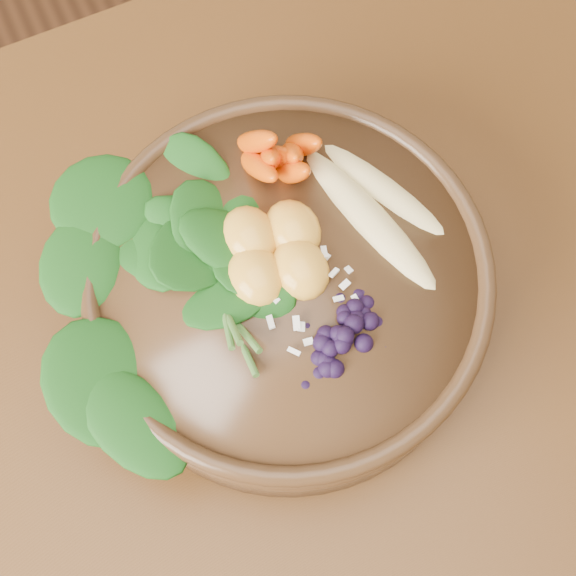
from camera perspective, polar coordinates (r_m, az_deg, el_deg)
name	(u,v)px	position (r m, az deg, el deg)	size (l,w,h in m)	color
ground	(270,520)	(1.39, -1.28, -16.20)	(4.00, 4.00, 0.00)	#381E0F
dining_table	(255,469)	(0.74, -2.38, -12.74)	(1.60, 0.90, 0.75)	#331C0C
stoneware_bowl	(288,292)	(0.63, 0.00, -0.31)	(0.31, 0.31, 0.08)	#442D19
kale_heap	(182,234)	(0.59, -7.55, 3.81)	(0.20, 0.18, 0.05)	#174E13
carrot_cluster	(279,127)	(0.60, -0.65, 11.41)	(0.06, 0.06, 0.09)	#DC4702
banana_halves	(378,195)	(0.61, 6.44, 6.60)	(0.10, 0.18, 0.03)	#E0CC84
mandarin_cluster	(274,244)	(0.59, -0.98, 3.15)	(0.09, 0.10, 0.03)	gold
blueberry_pile	(347,328)	(0.56, 4.25, -2.82)	(0.14, 0.11, 0.04)	black
coconut_flakes	(308,291)	(0.59, 1.43, -0.23)	(0.10, 0.07, 0.01)	white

